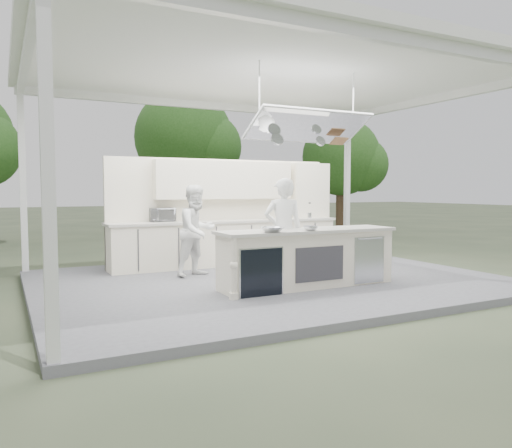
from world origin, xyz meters
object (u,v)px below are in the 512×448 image
demo_island (307,258)px  head_chef (283,231)px  back_counter (228,242)px  sous_chef (197,230)px

demo_island → head_chef: (-0.20, 0.43, 0.42)m
demo_island → head_chef: size_ratio=1.73×
back_counter → sous_chef: (-1.08, -1.02, 0.37)m
back_counter → head_chef: 2.42m
sous_chef → back_counter: bearing=21.7°
demo_island → sous_chef: sous_chef is taller
head_chef → sous_chef: size_ratio=1.06×
back_counter → demo_island: bearing=-86.4°
demo_island → head_chef: head_chef is taller
head_chef → back_counter: bearing=-69.0°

